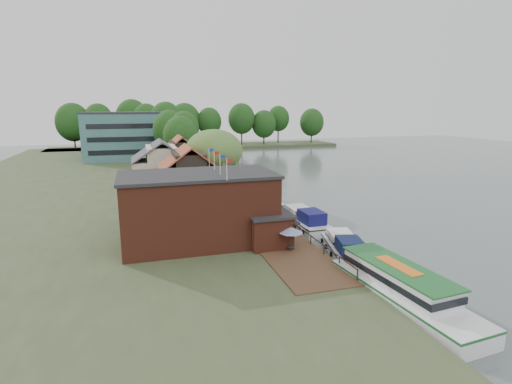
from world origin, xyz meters
TOP-DOWN VIEW (x-y plane):
  - ground at (0.00, 0.00)m, footprint 260.00×260.00m
  - land_bank at (-30.00, 35.00)m, footprint 50.00×140.00m
  - quay_deck at (-8.00, 10.00)m, footprint 6.00×50.00m
  - quay_rail at (-5.30, 10.50)m, footprint 0.20×49.00m
  - pub at (-14.00, -1.00)m, footprint 20.00×11.00m
  - hotel_block at (-22.00, 70.00)m, footprint 25.40×12.40m
  - cottage_a at (-15.00, 14.00)m, footprint 8.60×7.60m
  - cottage_b at (-18.00, 24.00)m, footprint 9.60×8.60m
  - cottage_c at (-14.00, 33.00)m, footprint 7.60×7.60m
  - willow at (-10.50, 19.00)m, footprint 8.60×8.60m
  - umbrella_0 at (-7.97, -6.23)m, footprint 2.38×2.38m
  - umbrella_1 at (-7.13, -3.42)m, footprint 1.98×1.98m
  - umbrella_2 at (-8.01, -0.40)m, footprint 2.39×2.39m
  - umbrella_3 at (-7.59, 1.81)m, footprint 1.99×1.99m
  - umbrella_4 at (-7.61, 4.90)m, footprint 2.22×2.22m
  - umbrella_5 at (-6.58, 7.69)m, footprint 2.09×2.09m
  - cruiser_0 at (-2.32, -6.47)m, footprint 5.43×10.39m
  - cruiser_1 at (-2.29, 3.59)m, footprint 3.79×10.87m
  - cruiser_2 at (-3.87, 15.23)m, footprint 4.43×10.80m
  - cruiser_3 at (-3.55, 22.51)m, footprint 5.13×10.66m
  - cruiser_4 at (-2.18, 33.46)m, footprint 6.71×11.16m
  - tour_boat at (-3.13, -16.89)m, footprint 5.12×14.24m
  - swan at (-1.29, -10.58)m, footprint 0.44×0.44m
  - bank_tree_0 at (-13.05, 41.19)m, footprint 6.95×6.95m
  - bank_tree_1 at (-11.42, 48.16)m, footprint 6.38×6.38m
  - bank_tree_2 at (-13.72, 56.97)m, footprint 8.18×8.18m
  - bank_tree_3 at (-13.16, 76.13)m, footprint 8.97×8.97m
  - bank_tree_4 at (-11.19, 84.73)m, footprint 7.15×7.15m
  - bank_tree_5 at (-17.92, 94.76)m, footprint 8.63×8.63m

SIDE VIEW (x-z plane):
  - ground at x=0.00m, z-range 0.00..0.00m
  - swan at x=-1.29m, z-range 0.00..0.44m
  - land_bank at x=-30.00m, z-range 0.00..1.00m
  - quay_deck at x=-8.00m, z-range 1.00..1.10m
  - cruiser_0 at x=-2.32m, z-range 0.00..2.40m
  - cruiser_3 at x=-3.55m, z-range 0.00..2.49m
  - cruiser_2 at x=-3.87m, z-range 0.00..2.57m
  - cruiser_4 at x=-2.18m, z-range 0.00..2.60m
  - cruiser_1 at x=-2.29m, z-range 0.00..2.65m
  - quay_rail at x=-5.30m, z-range 1.00..2.00m
  - tour_boat at x=-3.13m, z-range 0.00..3.05m
  - umbrella_0 at x=-7.97m, z-range 1.10..3.48m
  - umbrella_1 at x=-7.13m, z-range 1.10..3.48m
  - umbrella_2 at x=-8.01m, z-range 1.10..3.48m
  - umbrella_3 at x=-7.59m, z-range 1.10..3.48m
  - umbrella_4 at x=-7.61m, z-range 1.10..3.48m
  - umbrella_5 at x=-6.58m, z-range 1.10..3.48m
  - pub at x=-14.00m, z-range 1.00..8.30m
  - cottage_a at x=-15.00m, z-range 1.00..9.50m
  - cottage_b at x=-18.00m, z-range 1.00..9.50m
  - cottage_c at x=-14.00m, z-range 1.00..9.50m
  - willow at x=-10.50m, z-range 1.00..11.43m
  - bank_tree_4 at x=-11.19m, z-range 1.00..12.18m
  - bank_tree_0 at x=-13.05m, z-range 1.00..12.88m
  - hotel_block at x=-22.00m, z-range 1.00..13.30m
  - bank_tree_1 at x=-11.42m, z-range 1.00..13.72m
  - bank_tree_2 at x=-13.72m, z-range 1.00..13.90m
  - bank_tree_5 at x=-17.92m, z-range 1.00..15.57m
  - bank_tree_3 at x=-13.16m, z-range 1.00..15.97m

